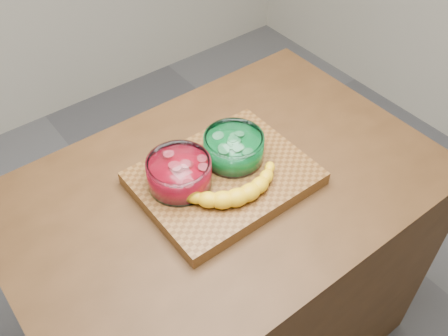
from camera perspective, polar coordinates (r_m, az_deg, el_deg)
ground at (r=2.11m, az=0.00°, el=-18.65°), size 3.50×3.50×0.00m
counter at (r=1.72m, az=0.00°, el=-12.05°), size 1.20×0.80×0.90m
cutting_board at (r=1.35m, az=0.00°, el=-1.20°), size 0.45×0.35×0.04m
bowl_red at (r=1.28m, az=-5.13°, el=-0.61°), size 0.17×0.17×0.08m
bowl_green at (r=1.35m, az=1.11°, el=2.30°), size 0.16×0.16×0.08m
banana at (r=1.28m, az=0.85°, el=-1.74°), size 0.30×0.17×0.04m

